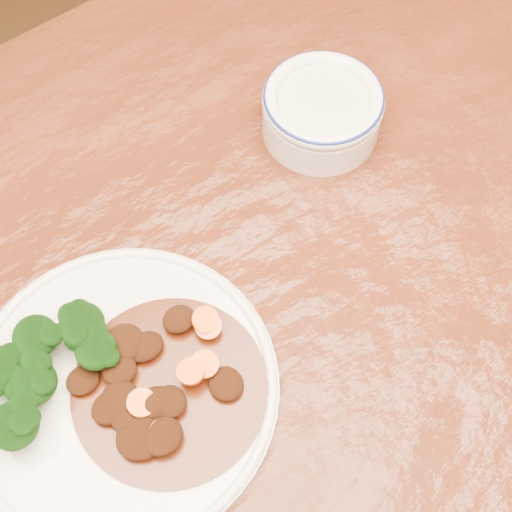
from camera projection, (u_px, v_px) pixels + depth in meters
ground at (266, 472)px, 1.32m from camera, size 4.00×4.00×0.00m
dining_table at (273, 341)px, 0.73m from camera, size 1.55×0.98×0.75m
dinner_plate at (122, 388)px, 0.61m from camera, size 0.27×0.27×0.02m
broccoli_florets at (36, 367)px, 0.59m from camera, size 0.13×0.10×0.05m
mince_stew at (153, 392)px, 0.60m from camera, size 0.17×0.17×0.03m
dip_bowl at (322, 110)px, 0.73m from camera, size 0.12×0.12×0.06m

